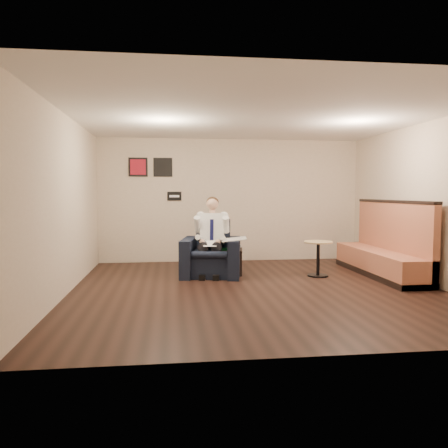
{
  "coord_description": "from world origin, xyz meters",
  "views": [
    {
      "loc": [
        -1.39,
        -6.97,
        1.58
      ],
      "look_at": [
        -0.39,
        1.2,
        0.99
      ],
      "focal_mm": 35.0,
      "sensor_mm": 36.0,
      "label": 1
    }
  ],
  "objects": [
    {
      "name": "wall_back",
      "position": [
        0.0,
        3.0,
        1.4
      ],
      "size": [
        6.0,
        0.02,
        2.8
      ],
      "primitive_type": "cube",
      "color": "beige",
      "rests_on": "ground"
    },
    {
      "name": "wall_left",
      "position": [
        -3.0,
        0.0,
        1.4
      ],
      "size": [
        0.02,
        6.0,
        2.8
      ],
      "primitive_type": "cube",
      "color": "beige",
      "rests_on": "ground"
    },
    {
      "name": "lap_papers",
      "position": [
        -0.67,
        0.99,
        0.64
      ],
      "size": [
        0.28,
        0.37,
        0.01
      ],
      "primitive_type": "cube",
      "rotation": [
        0.0,
        0.0,
        -0.11
      ],
      "color": "white",
      "rests_on": "seated_man"
    },
    {
      "name": "ceiling",
      "position": [
        0.0,
        0.0,
        2.8
      ],
      "size": [
        6.0,
        6.0,
        0.02
      ],
      "primitive_type": "cube",
      "color": "white",
      "rests_on": "wall_back"
    },
    {
      "name": "armchair",
      "position": [
        -0.62,
        1.24,
        0.52
      ],
      "size": [
        1.26,
        1.26,
        1.05
      ],
      "primitive_type": "cube",
      "rotation": [
        0.0,
        0.0,
        -0.18
      ],
      "color": "black",
      "rests_on": "ground"
    },
    {
      "name": "seated_man",
      "position": [
        -0.65,
        1.1,
        0.72
      ],
      "size": [
        0.86,
        1.13,
        1.43
      ],
      "primitive_type": null,
      "rotation": [
        0.0,
        0.0,
        -0.18
      ],
      "color": "silver",
      "rests_on": "armchair"
    },
    {
      "name": "green_folder",
      "position": [
        -0.33,
        1.38,
        0.49
      ],
      "size": [
        0.49,
        0.35,
        0.01
      ],
      "primitive_type": "cube",
      "rotation": [
        0.0,
        0.0,
        -0.02
      ],
      "color": "green",
      "rests_on": "side_table"
    },
    {
      "name": "wall_right",
      "position": [
        3.0,
        0.0,
        1.4
      ],
      "size": [
        0.02,
        6.0,
        2.8
      ],
      "primitive_type": "cube",
      "color": "beige",
      "rests_on": "ground"
    },
    {
      "name": "art_print_left",
      "position": [
        -2.1,
        2.98,
        2.15
      ],
      "size": [
        0.42,
        0.03,
        0.42
      ],
      "primitive_type": "cube",
      "color": "#B01528",
      "rests_on": "wall_back"
    },
    {
      "name": "banquette",
      "position": [
        2.59,
        0.88,
        0.71
      ],
      "size": [
        0.66,
        2.76,
        1.41
      ],
      "primitive_type": "cube",
      "color": "#B16244",
      "rests_on": "ground"
    },
    {
      "name": "newspaper",
      "position": [
        -0.21,
        1.05,
        0.71
      ],
      "size": [
        0.53,
        0.62,
        0.01
      ],
      "primitive_type": "cube",
      "rotation": [
        0.0,
        0.0,
        -0.13
      ],
      "color": "silver",
      "rests_on": "armchair"
    },
    {
      "name": "seating_sign",
      "position": [
        -1.3,
        2.98,
        1.5
      ],
      "size": [
        0.32,
        0.02,
        0.2
      ],
      "primitive_type": "cube",
      "color": "black",
      "rests_on": "wall_back"
    },
    {
      "name": "smartphone",
      "position": [
        -0.22,
        1.55,
        0.49
      ],
      "size": [
        0.17,
        0.12,
        0.01
      ],
      "primitive_type": "cube",
      "rotation": [
        0.0,
        0.0,
        -0.33
      ],
      "color": "black",
      "rests_on": "side_table"
    },
    {
      "name": "art_print_right",
      "position": [
        -1.55,
        2.98,
        2.15
      ],
      "size": [
        0.42,
        0.03,
        0.42
      ],
      "primitive_type": "cube",
      "color": "black",
      "rests_on": "wall_back"
    },
    {
      "name": "cafe_table",
      "position": [
        1.38,
        0.92,
        0.33
      ],
      "size": [
        0.6,
        0.6,
        0.66
      ],
      "primitive_type": "cylinder",
      "rotation": [
        0.0,
        0.0,
        0.13
      ],
      "color": "tan",
      "rests_on": "ground"
    },
    {
      "name": "side_table",
      "position": [
        -0.3,
        1.39,
        0.24
      ],
      "size": [
        0.67,
        0.67,
        0.48
      ],
      "primitive_type": "cube",
      "rotation": [
        0.0,
        0.0,
        -0.16
      ],
      "color": "black",
      "rests_on": "ground"
    },
    {
      "name": "coffee_mug",
      "position": [
        -0.09,
        1.49,
        0.53
      ],
      "size": [
        0.1,
        0.1,
        0.1
      ],
      "primitive_type": "cylinder",
      "rotation": [
        0.0,
        0.0,
        -0.16
      ],
      "color": "white",
      "rests_on": "side_table"
    },
    {
      "name": "wall_front",
      "position": [
        0.0,
        -3.0,
        1.4
      ],
      "size": [
        6.0,
        0.02,
        2.8
      ],
      "primitive_type": "cube",
      "color": "beige",
      "rests_on": "ground"
    },
    {
      "name": "ground",
      "position": [
        0.0,
        0.0,
        0.0
      ],
      "size": [
        6.0,
        6.0,
        0.0
      ],
      "primitive_type": "plane",
      "color": "black",
      "rests_on": "ground"
    }
  ]
}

